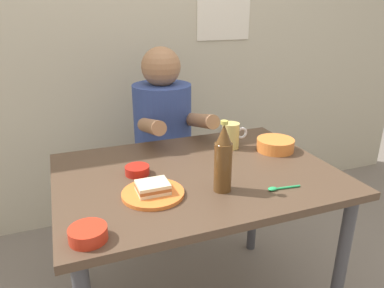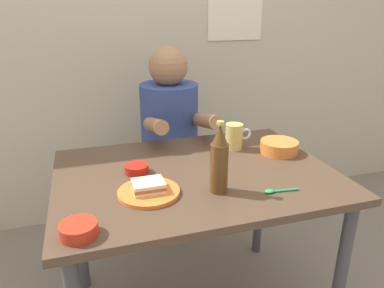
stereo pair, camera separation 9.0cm
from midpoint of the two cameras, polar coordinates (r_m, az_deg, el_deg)
wall_back at (r=2.33m, az=-10.54°, el=19.13°), size 4.40×0.09×2.60m
dining_table at (r=1.49m, az=-1.05°, el=-7.63°), size 1.10×0.80×0.74m
stool at (r=2.17m, az=-5.56°, el=-6.89°), size 0.34×0.34×0.45m
person_seated at (r=2.00m, az=-5.89°, el=3.57°), size 0.33×0.56×0.72m
plate_orange at (r=1.28m, az=-8.24°, el=-7.82°), size 0.22×0.22×0.01m
sandwich at (r=1.27m, az=-8.30°, el=-6.83°), size 0.11×0.09×0.04m
beer_mug at (r=1.67m, az=4.72°, el=1.34°), size 0.13×0.08×0.12m
beer_bottle at (r=1.26m, az=2.92°, el=-2.56°), size 0.06×0.06×0.26m
sambal_bowl_red at (r=1.44m, az=-10.47°, el=-4.08°), size 0.10×0.10×0.03m
soup_bowl_orange at (r=1.68m, az=11.62°, el=-0.05°), size 0.17×0.17×0.05m
sauce_bowl_chili at (r=1.09m, az=-18.54°, el=-13.33°), size 0.11×0.11×0.04m
spoon at (r=1.33m, az=11.63°, el=-6.94°), size 0.13×0.03×0.01m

